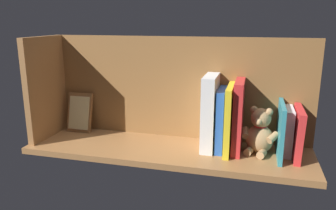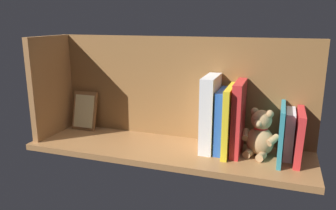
{
  "view_description": "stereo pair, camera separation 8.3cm",
  "coord_description": "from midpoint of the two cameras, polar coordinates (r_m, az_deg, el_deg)",
  "views": [
    {
      "loc": [
        -29.81,
        112.17,
        46.12
      ],
      "look_at": [
        0.0,
        0.0,
        16.17
      ],
      "focal_mm": 35.52,
      "sensor_mm": 36.0,
      "label": 1
    },
    {
      "loc": [
        -37.76,
        109.75,
        46.12
      ],
      "look_at": [
        0.0,
        0.0,
        16.17
      ],
      "focal_mm": 35.52,
      "sensor_mm": 36.0,
      "label": 2
    }
  ],
  "objects": [
    {
      "name": "ground_plane",
      "position": [
        1.25,
        1.92,
        -7.69
      ],
      "size": [
        104.18,
        30.33,
        2.2
      ],
      "primitive_type": "cube",
      "color": "#9E6B3D"
    },
    {
      "name": "shelf_back_panel",
      "position": [
        1.31,
        3.66,
        2.92
      ],
      "size": [
        104.18,
        1.5,
        39.89
      ],
      "primitive_type": "cube",
      "color": "olive",
      "rests_on": "ground_plane"
    },
    {
      "name": "shelf_side_divider",
      "position": [
        1.42,
        -17.8,
        3.11
      ],
      "size": [
        2.4,
        24.33,
        39.89
      ],
      "primitive_type": "cube",
      "color": "#9E6B3D",
      "rests_on": "ground_plane"
    },
    {
      "name": "book_0",
      "position": [
        1.2,
        23.38,
        -4.92
      ],
      "size": [
        2.64,
        17.7,
        17.25
      ],
      "primitive_type": "cube",
      "rotation": [
        0.0,
        -0.03,
        0.0
      ],
      "color": "red",
      "rests_on": "ground_plane"
    },
    {
      "name": "book_1",
      "position": [
        1.23,
        21.9,
        -4.61
      ],
      "size": [
        2.99,
        12.65,
        16.45
      ],
      "primitive_type": "cube",
      "color": "silver",
      "rests_on": "ground_plane"
    },
    {
      "name": "book_2",
      "position": [
        1.19,
        20.76,
        -4.51
      ],
      "size": [
        1.39,
        19.37,
        18.68
      ],
      "primitive_type": "cube",
      "color": "teal",
      "rests_on": "ground_plane"
    },
    {
      "name": "teddy_bear",
      "position": [
        1.21,
        17.46,
        -4.97
      ],
      "size": [
        13.02,
        12.49,
        16.72
      ],
      "rotation": [
        0.0,
        0.0,
        -0.29
      ],
      "color": "tan",
      "rests_on": "ground_plane"
    },
    {
      "name": "book_3",
      "position": [
        1.19,
        13.96,
        -2.15
      ],
      "size": [
        3.12,
        16.69,
        25.65
      ],
      "primitive_type": "cube",
      "color": "red",
      "rests_on": "ground_plane"
    },
    {
      "name": "book_4",
      "position": [
        1.19,
        12.43,
        -2.56
      ],
      "size": [
        2.12,
        18.69,
        23.91
      ],
      "primitive_type": "cube",
      "color": "yellow",
      "rests_on": "ground_plane"
    },
    {
      "name": "book_5",
      "position": [
        1.21,
        11.14,
        -2.62
      ],
      "size": [
        2.83,
        15.62,
        22.25
      ],
      "primitive_type": "cube",
      "color": "blue",
      "rests_on": "ground_plane"
    },
    {
      "name": "dictionary_thick_white",
      "position": [
        1.21,
        9.22,
        -1.41
      ],
      "size": [
        4.6,
        16.13,
        27.02
      ],
      "primitive_type": "cube",
      "color": "white",
      "rests_on": "ground_plane"
    },
    {
      "name": "picture_frame_leaning",
      "position": [
        1.46,
        -12.55,
        -0.99
      ],
      "size": [
        10.72,
        5.37,
        16.35
      ],
      "color": "brown",
      "rests_on": "ground_plane"
    }
  ]
}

